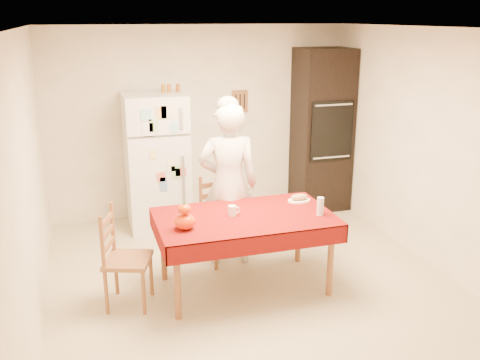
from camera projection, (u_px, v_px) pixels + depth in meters
name	position (u px, v px, depth m)	size (l,w,h in m)	color
floor	(252.00, 284.00, 5.42)	(4.50, 4.50, 0.00)	tan
room_shell	(253.00, 126.00, 4.95)	(4.02, 4.52, 2.51)	#F4E7CD
refrigerator	(157.00, 161.00, 6.71)	(0.75, 0.74, 1.70)	white
oven_cabinet	(322.00, 130.00, 7.31)	(0.70, 0.62, 2.20)	black
dining_table	(244.00, 222.00, 5.16)	(1.70, 1.00, 0.76)	brown
chair_far	(220.00, 216.00, 5.85)	(0.50, 0.49, 0.95)	brown
chair_left	(121.00, 254.00, 4.90)	(0.51, 0.53, 0.95)	brown
seated_woman	(228.00, 185.00, 5.67)	(0.65, 0.42, 1.77)	silver
coffee_mug	(232.00, 211.00, 5.13)	(0.08, 0.08, 0.10)	white
pumpkin_lower	(185.00, 221.00, 4.80)	(0.19, 0.19, 0.14)	#CD4804
pumpkin_upper	(184.00, 209.00, 4.77)	(0.12, 0.12, 0.09)	#EB3505
wine_glass	(320.00, 206.00, 5.14)	(0.07, 0.07, 0.18)	silver
bread_plate	(299.00, 201.00, 5.53)	(0.24, 0.24, 0.02)	white
bread_loaf	(299.00, 197.00, 5.52)	(0.18, 0.10, 0.06)	tan
spice_jar_left	(163.00, 89.00, 6.53)	(0.05, 0.05, 0.10)	#945D1B
spice_jar_mid	(169.00, 88.00, 6.55)	(0.05, 0.05, 0.10)	#99571B
spice_jar_right	(178.00, 88.00, 6.58)	(0.05, 0.05, 0.10)	brown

